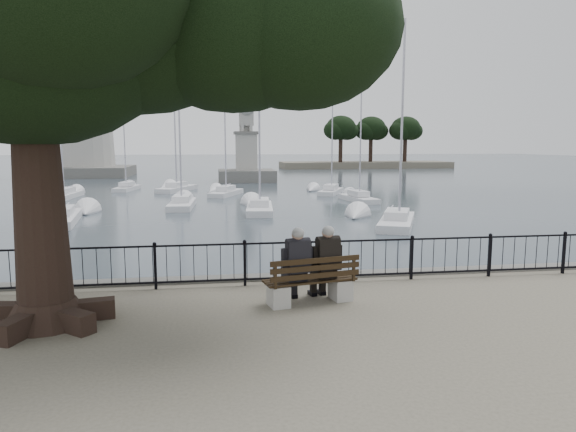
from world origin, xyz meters
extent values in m
cube|color=#545350|center=(0.00, 3.00, -0.50)|extent=(200.00, 0.40, 1.20)
plane|color=#28323B|center=(0.00, 103.00, -1.00)|extent=(260.00, 260.00, 0.00)
cube|color=black|center=(0.00, 2.50, 0.98)|extent=(22.00, 0.04, 0.04)
cube|color=black|center=(0.00, 2.50, 0.15)|extent=(22.00, 0.04, 0.04)
cube|color=#9A9791|center=(-0.42, 0.89, 0.22)|extent=(0.46, 0.54, 0.44)
cube|color=#9A9791|center=(0.92, 1.17, 0.22)|extent=(0.46, 0.54, 0.44)
cube|color=black|center=(0.25, 1.03, 0.48)|extent=(1.97, 0.91, 0.04)
cube|color=black|center=(0.31, 0.75, 0.79)|extent=(1.87, 0.43, 0.42)
cube|color=black|center=(-0.05, 0.98, 0.60)|extent=(0.44, 0.39, 0.25)
cube|color=black|center=(-0.03, 0.87, 1.01)|extent=(0.51, 0.34, 0.64)
sphere|color=tan|center=(-0.04, 0.91, 1.45)|extent=(0.24, 0.24, 0.24)
ellipsoid|color=gray|center=(-0.03, 0.88, 1.49)|extent=(0.25, 0.25, 0.22)
cube|color=black|center=(-0.11, 1.28, 0.24)|extent=(0.43, 0.53, 0.48)
cube|color=black|center=(0.59, 1.11, 0.60)|extent=(0.44, 0.39, 0.25)
cube|color=black|center=(0.61, 1.00, 1.01)|extent=(0.51, 0.34, 0.64)
sphere|color=tan|center=(0.60, 1.04, 1.45)|extent=(0.24, 0.24, 0.24)
ellipsoid|color=gray|center=(0.61, 1.02, 1.49)|extent=(0.25, 0.25, 0.22)
cube|color=black|center=(0.53, 1.41, 0.24)|extent=(0.43, 0.53, 0.48)
cone|color=black|center=(-4.71, 0.51, 0.23)|extent=(1.53, 1.53, 0.45)
cone|color=black|center=(-4.71, 0.51, 2.70)|extent=(0.99, 0.99, 5.40)
ellipsoid|color=black|center=(-4.71, 0.51, 5.22)|extent=(5.22, 5.22, 4.08)
ellipsoid|color=black|center=(-3.00, 0.87, 5.58)|extent=(4.68, 4.68, 3.65)
ellipsoid|color=black|center=(-1.29, 0.60, 5.40)|extent=(4.14, 4.14, 3.23)
ellipsoid|color=black|center=(-0.12, 0.24, 5.22)|extent=(3.60, 3.60, 2.81)
ellipsoid|color=black|center=(-5.52, 2.13, 5.77)|extent=(4.14, 4.14, 3.23)
ellipsoid|color=black|center=(-2.28, 1.77, 5.95)|extent=(3.96, 3.96, 3.09)
cube|color=#545350|center=(-18.00, 62.00, -0.40)|extent=(10.58, 10.58, 1.40)
cone|color=#9A9791|center=(-18.00, 62.00, 12.70)|extent=(6.77, 6.77, 25.39)
cube|color=#545350|center=(2.00, 50.00, -0.40)|extent=(6.35, 6.35, 1.40)
cube|color=#9A9791|center=(2.00, 50.00, 2.22)|extent=(2.33, 2.75, 4.23)
cube|color=#545350|center=(2.00, 50.00, 4.48)|extent=(2.75, 3.16, 0.30)
cube|color=#9A9791|center=(2.00, 50.32, 5.37)|extent=(1.37, 2.33, 1.48)
cube|color=#9A9791|center=(2.00, 49.26, 6.11)|extent=(1.59, 1.06, 1.69)
sphere|color=#9A9791|center=(2.00, 48.84, 7.27)|extent=(1.80, 1.80, 1.80)
cube|color=silver|center=(-9.95, 20.02, -0.90)|extent=(2.49, 6.12, 0.66)
cube|color=silver|center=(-9.95, 20.02, -0.40)|extent=(1.55, 2.57, 0.50)
cylinder|color=#AFAEBC|center=(-9.95, 19.69, 5.01)|extent=(0.13, 0.13, 11.22)
cube|color=silver|center=(-3.85, 25.88, -0.90)|extent=(1.71, 5.46, 0.60)
cube|color=silver|center=(-3.85, 25.88, -0.40)|extent=(1.19, 2.24, 0.45)
cylinder|color=#AFAEBC|center=(-3.85, 25.58, 4.40)|extent=(0.12, 0.12, 9.99)
cube|color=silver|center=(7.73, 16.36, -0.90)|extent=(3.72, 5.81, 0.63)
cube|color=silver|center=(7.73, 16.36, -0.40)|extent=(1.98, 2.57, 0.47)
cylinder|color=#AFAEBC|center=(7.73, 16.04, 4.36)|extent=(0.13, 0.13, 9.92)
cube|color=silver|center=(8.96, 27.92, -0.90)|extent=(2.00, 4.96, 0.54)
cube|color=silver|center=(8.96, 27.92, -0.40)|extent=(1.25, 2.08, 0.40)
cylinder|color=#AFAEBC|center=(8.96, 27.65, 3.32)|extent=(0.11, 0.11, 7.85)
cube|color=silver|center=(-13.37, 33.47, -0.90)|extent=(1.66, 5.19, 0.57)
cube|color=silver|center=(-13.37, 33.47, -0.40)|extent=(1.14, 2.14, 0.43)
cylinder|color=#AFAEBC|center=(-13.37, 33.19, 5.06)|extent=(0.11, 0.11, 11.32)
cube|color=silver|center=(-0.72, 33.75, -0.90)|extent=(3.12, 5.18, 0.56)
cube|color=silver|center=(-0.72, 33.75, -0.40)|extent=(1.70, 2.28, 0.42)
cylinder|color=#AFAEBC|center=(-0.72, 33.47, 4.55)|extent=(0.11, 0.11, 10.30)
cube|color=silver|center=(8.21, 33.86, -0.90)|extent=(3.22, 4.98, 0.54)
cube|color=silver|center=(8.21, 33.86, -0.40)|extent=(1.71, 2.21, 0.40)
cylinder|color=#AFAEBC|center=(8.21, 33.59, 3.37)|extent=(0.11, 0.11, 7.93)
cube|color=silver|center=(-5.03, 38.23, -0.90)|extent=(3.56, 5.71, 0.62)
cube|color=silver|center=(-5.03, 38.23, -0.40)|extent=(1.91, 2.52, 0.46)
cylinder|color=#AFAEBC|center=(-5.03, 37.92, 5.66)|extent=(0.12, 0.12, 12.52)
cube|color=silver|center=(-9.65, 39.73, -0.90)|extent=(1.94, 4.78, 0.52)
cube|color=silver|center=(-9.65, 39.73, -0.40)|extent=(1.21, 2.01, 0.39)
cylinder|color=#AFAEBC|center=(-9.65, 39.47, 4.56)|extent=(0.10, 0.10, 10.31)
cube|color=silver|center=(1.12, 22.90, -0.90)|extent=(2.05, 5.74, 0.63)
cube|color=silver|center=(1.12, 22.90, -0.40)|extent=(1.34, 2.38, 0.47)
cylinder|color=#AFAEBC|center=(1.12, 22.59, 4.84)|extent=(0.13, 0.13, 10.89)
cube|color=#585345|center=(25.00, 80.00, -0.50)|extent=(30.00, 8.00, 1.20)
cylinder|color=black|center=(20.00, 78.00, 2.00)|extent=(0.70, 0.70, 4.00)
ellipsoid|color=black|center=(20.00, 78.00, 6.00)|extent=(5.20, 5.20, 4.16)
cylinder|color=black|center=(26.00, 80.00, 2.00)|extent=(0.70, 0.70, 4.00)
ellipsoid|color=black|center=(26.00, 80.00, 6.00)|extent=(5.20, 5.20, 4.16)
cylinder|color=black|center=(32.00, 79.00, 2.00)|extent=(0.70, 0.70, 4.00)
ellipsoid|color=black|center=(32.00, 79.00, 6.00)|extent=(5.20, 5.20, 4.16)
camera|label=1|loc=(-1.65, -8.99, 3.23)|focal=32.00mm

